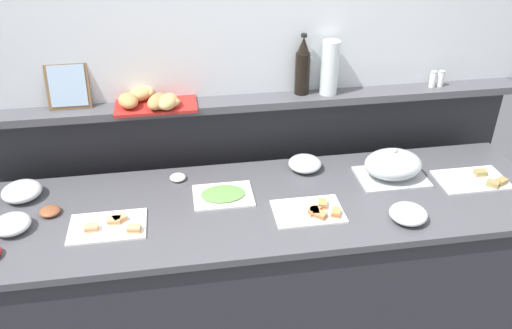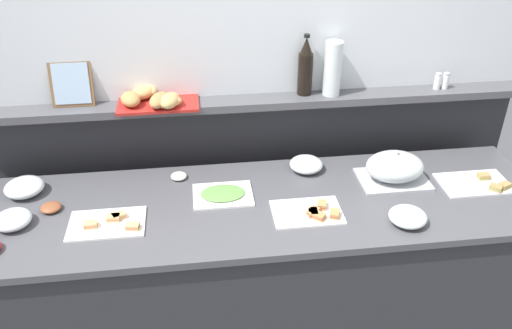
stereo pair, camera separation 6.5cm
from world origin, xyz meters
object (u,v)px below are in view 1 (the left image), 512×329
(serving_cloche, at_px, (393,166))
(bread_basket, at_px, (151,99))
(sandwich_platter_rear, at_px, (110,226))
(sandwich_platter_front, at_px, (312,211))
(sandwich_platter_side, at_px, (475,180))
(salt_shaker, at_px, (433,79))
(glass_bowl_large, at_px, (408,214))
(wine_bottle_dark, at_px, (303,67))
(framed_picture, at_px, (68,86))
(water_carafe, at_px, (330,68))
(condiment_bowl_cream, at_px, (50,211))
(condiment_bowl_red, at_px, (178,177))
(pepper_shaker, at_px, (441,79))
(glass_bowl_extra, at_px, (12,225))
(cold_cuts_platter, at_px, (223,195))
(glass_bowl_small, at_px, (305,164))
(glass_bowl_medium, at_px, (22,192))

(serving_cloche, distance_m, bread_basket, 1.24)
(bread_basket, bearing_deg, sandwich_platter_rear, -111.18)
(sandwich_platter_front, xyz_separation_m, bread_basket, (-0.69, 0.57, 0.35))
(sandwich_platter_side, bearing_deg, salt_shaker, 98.90)
(sandwich_platter_rear, bearing_deg, glass_bowl_large, -6.62)
(wine_bottle_dark, height_order, bread_basket, wine_bottle_dark)
(sandwich_platter_side, distance_m, framed_picture, 2.05)
(serving_cloche, relative_size, wine_bottle_dark, 1.08)
(salt_shaker, relative_size, water_carafe, 0.31)
(framed_picture, bearing_deg, sandwich_platter_front, -30.25)
(serving_cloche, distance_m, condiment_bowl_cream, 1.64)
(sandwich_platter_front, bearing_deg, sandwich_platter_rear, 177.79)
(sandwich_platter_rear, height_order, glass_bowl_large, glass_bowl_large)
(condiment_bowl_red, relative_size, pepper_shaker, 0.92)
(sandwich_platter_rear, height_order, pepper_shaker, pepper_shaker)
(framed_picture, xyz_separation_m, water_carafe, (1.30, -0.04, 0.03))
(glass_bowl_extra, xyz_separation_m, water_carafe, (1.53, 0.51, 0.43))
(water_carafe, bearing_deg, condiment_bowl_red, -165.12)
(sandwich_platter_side, distance_m, condiment_bowl_cream, 2.04)
(glass_bowl_large, bearing_deg, sandwich_platter_rear, 173.38)
(serving_cloche, bearing_deg, glass_bowl_large, -99.71)
(condiment_bowl_red, height_order, salt_shaker, salt_shaker)
(cold_cuts_platter, relative_size, bread_basket, 0.70)
(sandwich_platter_rear, distance_m, condiment_bowl_red, 0.46)
(bread_basket, bearing_deg, glass_bowl_small, -14.91)
(serving_cloche, height_order, wine_bottle_dark, wine_bottle_dark)
(sandwich_platter_rear, height_order, water_carafe, water_carafe)
(condiment_bowl_red, height_order, wine_bottle_dark, wine_bottle_dark)
(cold_cuts_platter, height_order, condiment_bowl_cream, condiment_bowl_cream)
(framed_picture, bearing_deg, sandwich_platter_side, -14.36)
(serving_cloche, height_order, glass_bowl_medium, serving_cloche)
(sandwich_platter_rear, height_order, framed_picture, framed_picture)
(glass_bowl_small, relative_size, pepper_shaker, 1.96)
(sandwich_platter_rear, height_order, glass_bowl_medium, glass_bowl_medium)
(cold_cuts_platter, height_order, glass_bowl_large, glass_bowl_large)
(sandwich_platter_rear, xyz_separation_m, condiment_bowl_cream, (-0.27, 0.14, 0.01))
(sandwich_platter_side, height_order, wine_bottle_dark, wine_bottle_dark)
(glass_bowl_extra, bearing_deg, sandwich_platter_rear, -6.54)
(glass_bowl_medium, relative_size, glass_bowl_small, 1.08)
(glass_bowl_medium, bearing_deg, cold_cuts_platter, -8.50)
(sandwich_platter_side, height_order, bread_basket, bread_basket)
(sandwich_platter_rear, height_order, cold_cuts_platter, sandwich_platter_rear)
(glass_bowl_extra, bearing_deg, salt_shaker, 13.64)
(glass_bowl_large, bearing_deg, condiment_bowl_red, 153.68)
(sandwich_platter_rear, xyz_separation_m, bread_basket, (0.21, 0.54, 0.35))
(condiment_bowl_cream, bearing_deg, water_carafe, 16.60)
(sandwich_platter_rear, bearing_deg, glass_bowl_extra, 173.46)
(sandwich_platter_side, bearing_deg, bread_basket, 164.11)
(salt_shaker, bearing_deg, condiment_bowl_cream, -168.10)
(sandwich_platter_front, bearing_deg, framed_picture, 149.75)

